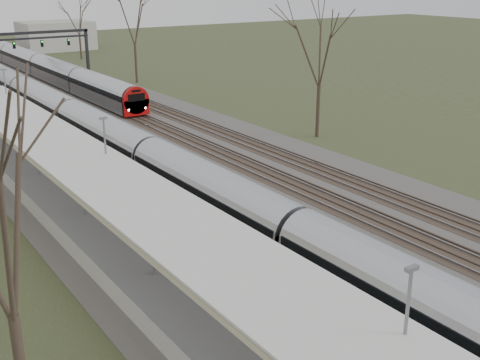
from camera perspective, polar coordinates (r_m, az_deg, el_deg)
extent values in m
cube|color=#474442|center=(54.69, -13.20, 4.78)|extent=(24.00, 160.00, 0.10)
cube|color=#4C3828|center=(52.91, -19.25, 3.79)|extent=(2.60, 160.00, 0.06)
cube|color=gray|center=(52.73, -20.00, 3.73)|extent=(0.07, 160.00, 0.12)
cube|color=gray|center=(53.07, -18.51, 3.99)|extent=(0.07, 160.00, 0.12)
cube|color=#4C3828|center=(53.87, -15.68, 4.41)|extent=(2.60, 160.00, 0.06)
cube|color=gray|center=(53.64, -16.41, 4.36)|extent=(0.07, 160.00, 0.12)
cube|color=gray|center=(54.07, -14.97, 4.60)|extent=(0.07, 160.00, 0.12)
cube|color=#4C3828|center=(55.03, -12.24, 4.98)|extent=(2.60, 160.00, 0.06)
cube|color=gray|center=(54.76, -12.94, 4.94)|extent=(0.07, 160.00, 0.12)
cube|color=gray|center=(55.28, -11.56, 5.16)|extent=(0.07, 160.00, 0.12)
cube|color=#4C3828|center=(56.39, -8.95, 5.51)|extent=(2.60, 160.00, 0.06)
cube|color=gray|center=(56.08, -9.61, 5.48)|extent=(0.07, 160.00, 0.12)
cube|color=gray|center=(56.67, -8.30, 5.69)|extent=(0.07, 160.00, 0.12)
cube|color=#4C3828|center=(57.92, -5.82, 6.00)|extent=(2.60, 160.00, 0.06)
cube|color=gray|center=(57.58, -6.45, 5.97)|extent=(0.07, 160.00, 0.12)
cube|color=gray|center=(58.24, -5.20, 6.17)|extent=(0.07, 160.00, 0.12)
cube|color=#9E9B93|center=(35.88, -16.30, -2.17)|extent=(3.50, 69.00, 1.00)
cylinder|color=slate|center=(19.13, 2.84, -14.21)|extent=(0.14, 0.14, 3.00)
cylinder|color=slate|center=(25.16, -8.24, -5.82)|extent=(0.14, 0.14, 3.00)
cylinder|color=slate|center=(32.07, -14.62, -0.73)|extent=(0.14, 0.14, 3.00)
cylinder|color=slate|center=(39.39, -18.68, 2.53)|extent=(0.14, 0.14, 3.00)
cylinder|color=slate|center=(46.93, -21.45, 4.74)|extent=(0.14, 0.14, 3.00)
cube|color=silver|center=(30.69, -14.21, 1.48)|extent=(4.10, 50.00, 0.12)
cube|color=#BFB394|center=(30.74, -14.18, 1.18)|extent=(4.10, 50.00, 0.25)
cube|color=black|center=(85.50, -14.29, 11.68)|extent=(0.35, 0.35, 6.00)
cube|color=black|center=(82.25, -21.30, 12.77)|extent=(21.00, 0.35, 0.35)
cube|color=black|center=(82.32, -21.24, 12.29)|extent=(21.00, 0.25, 0.25)
cube|color=black|center=(82.37, -20.64, 11.87)|extent=(0.32, 0.22, 0.85)
sphere|color=#0CFF19|center=(82.21, -20.63, 12.03)|extent=(0.16, 0.16, 0.16)
cube|color=black|center=(83.28, -18.27, 12.18)|extent=(0.32, 0.22, 0.85)
sphere|color=#0CFF19|center=(83.12, -18.26, 12.35)|extent=(0.16, 0.16, 0.16)
cube|color=black|center=(84.33, -15.95, 12.48)|extent=(0.32, 0.22, 0.85)
sphere|color=#0CFF19|center=(84.17, -15.93, 12.64)|extent=(0.16, 0.16, 0.16)
cylinder|color=#2D231C|center=(50.39, 7.40, 6.51)|extent=(0.30, 0.30, 4.50)
cube|color=#A4A6AE|center=(46.28, -12.48, 3.64)|extent=(2.55, 75.00, 1.60)
cylinder|color=#A4A6AE|center=(46.12, -12.54, 4.42)|extent=(2.60, 74.70, 2.60)
cube|color=black|center=(46.10, -12.55, 4.54)|extent=(2.62, 74.40, 0.55)
cube|color=black|center=(46.53, -12.40, 2.54)|extent=(1.80, 74.00, 0.35)
cube|color=#A4A6AE|center=(85.63, -18.44, 10.03)|extent=(2.55, 60.00, 1.60)
cylinder|color=#A4A6AE|center=(85.55, -18.48, 10.45)|extent=(2.60, 59.70, 2.60)
cube|color=black|center=(85.53, -18.49, 10.52)|extent=(2.62, 59.40, 0.55)
cube|color=#9E0909|center=(57.90, -9.84, 6.79)|extent=(2.55, 0.50, 1.50)
cylinder|color=#9E0909|center=(57.80, -9.90, 7.48)|extent=(2.60, 0.60, 2.60)
cube|color=black|center=(57.50, -9.80, 7.73)|extent=(1.70, 0.12, 0.70)
sphere|color=white|center=(57.40, -10.52, 6.54)|extent=(0.22, 0.22, 0.22)
sphere|color=white|center=(58.09, -8.98, 6.78)|extent=(0.22, 0.22, 0.22)
cube|color=black|center=(85.77, -18.37, 9.42)|extent=(1.80, 59.00, 0.35)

